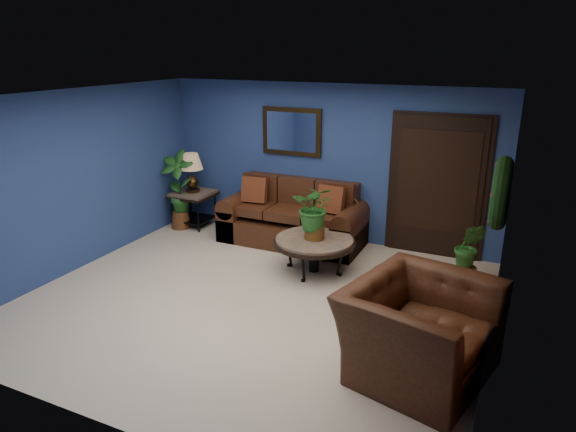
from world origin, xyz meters
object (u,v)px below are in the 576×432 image
at_px(sofa, 294,221).
at_px(coffee_table, 314,242).
at_px(armchair, 419,330).
at_px(side_chair, 347,221).
at_px(end_table, 194,200).
at_px(table_lamp, 192,168).

height_order(sofa, coffee_table, sofa).
height_order(coffee_table, armchair, armchair).
height_order(side_chair, armchair, armchair).
xyz_separation_m(end_table, armchair, (4.45, -2.70, -0.02)).
relative_size(sofa, table_lamp, 3.48).
xyz_separation_m(sofa, armchair, (2.53, -2.73, 0.12)).
xyz_separation_m(coffee_table, side_chair, (0.15, 0.99, 0.03)).
distance_m(end_table, side_chair, 2.81).
bearing_deg(coffee_table, armchair, -44.64).
height_order(coffee_table, side_chair, side_chair).
bearing_deg(armchair, coffee_table, 59.93).
bearing_deg(table_lamp, end_table, -45.00).
bearing_deg(coffee_table, table_lamp, 160.77).
bearing_deg(coffee_table, side_chair, 81.18).
distance_m(end_table, armchair, 5.20).
distance_m(coffee_table, end_table, 2.81).
bearing_deg(side_chair, sofa, 177.39).
distance_m(sofa, side_chair, 0.90).
xyz_separation_m(coffee_table, end_table, (-2.66, 0.93, 0.04)).
bearing_deg(armchair, end_table, 73.35).
height_order(table_lamp, armchair, table_lamp).
bearing_deg(sofa, coffee_table, -52.50).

